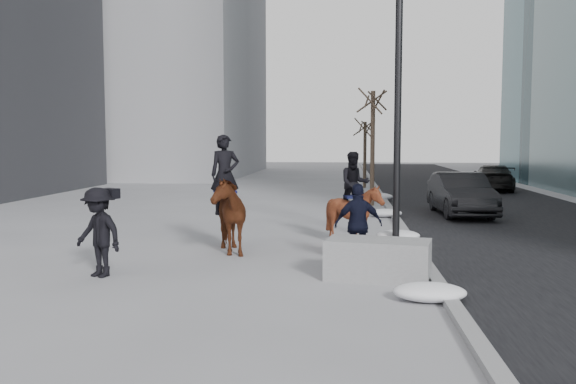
# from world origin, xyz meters

# --- Properties ---
(ground) EXTENTS (120.00, 120.00, 0.00)m
(ground) POSITION_xyz_m (0.00, 0.00, 0.00)
(ground) COLOR gray
(ground) RESTS_ON ground
(road) EXTENTS (8.00, 90.00, 0.01)m
(road) POSITION_xyz_m (7.00, 10.00, 0.01)
(road) COLOR black
(road) RESTS_ON ground
(curb) EXTENTS (0.25, 90.00, 0.12)m
(curb) POSITION_xyz_m (3.00, 10.00, 0.06)
(curb) COLOR gray
(curb) RESTS_ON ground
(planter) EXTENTS (2.10, 1.35, 0.78)m
(planter) POSITION_xyz_m (1.92, -0.85, 0.39)
(planter) COLOR gray
(planter) RESTS_ON ground
(car_near) EXTENTS (1.82, 4.66, 1.51)m
(car_near) POSITION_xyz_m (5.39, 9.49, 0.76)
(car_near) COLOR black
(car_near) RESTS_ON ground
(car_far) EXTENTS (2.61, 4.97, 1.38)m
(car_far) POSITION_xyz_m (9.09, 20.47, 0.69)
(car_far) COLOR black
(car_far) RESTS_ON ground
(tree_near) EXTENTS (1.20, 1.20, 5.16)m
(tree_near) POSITION_xyz_m (2.40, 12.50, 2.58)
(tree_near) COLOR #33281E
(tree_near) RESTS_ON ground
(tree_far) EXTENTS (1.20, 1.20, 4.08)m
(tree_far) POSITION_xyz_m (2.40, 21.73, 2.04)
(tree_far) COLOR #332A1E
(tree_far) RESTS_ON ground
(mounted_left) EXTENTS (1.74, 2.38, 2.80)m
(mounted_left) POSITION_xyz_m (-1.58, 1.74, 1.04)
(mounted_left) COLOR #45210D
(mounted_left) RESTS_ON ground
(mounted_right) EXTENTS (1.50, 1.63, 2.37)m
(mounted_right) POSITION_xyz_m (1.53, 3.07, 0.95)
(mounted_right) COLOR #4D1A0F
(mounted_right) RESTS_ON ground
(feeder) EXTENTS (1.09, 0.95, 1.75)m
(feeder) POSITION_xyz_m (1.58, 0.50, 0.88)
(feeder) COLOR black
(feeder) RESTS_ON ground
(camera_crew) EXTENTS (1.31, 1.09, 1.75)m
(camera_crew) POSITION_xyz_m (-3.50, -1.09, 0.89)
(camera_crew) COLOR black
(camera_crew) RESTS_ON ground
(lamppost) EXTENTS (0.25, 2.11, 9.09)m
(lamppost) POSITION_xyz_m (2.60, 3.39, 4.99)
(lamppost) COLOR black
(lamppost) RESTS_ON ground
(snow_piles) EXTENTS (1.41, 17.57, 0.36)m
(snow_piles) POSITION_xyz_m (2.70, 7.21, 0.16)
(snow_piles) COLOR white
(snow_piles) RESTS_ON ground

